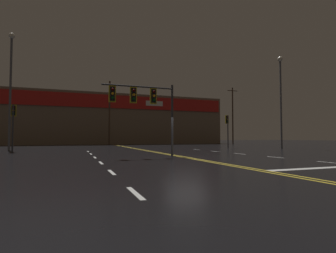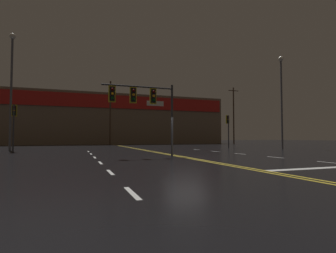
{
  "view_description": "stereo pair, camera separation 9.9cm",
  "coord_description": "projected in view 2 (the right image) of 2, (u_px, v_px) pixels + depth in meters",
  "views": [
    {
      "loc": [
        -6.47,
        -14.59,
        1.2
      ],
      "look_at": [
        0.0,
        3.11,
        2.0
      ],
      "focal_mm": 28.0,
      "sensor_mm": 36.0,
      "label": 1
    },
    {
      "loc": [
        -6.38,
        -14.63,
        1.2
      ],
      "look_at": [
        0.0,
        3.11,
        2.0
      ],
      "focal_mm": 28.0,
      "sensor_mm": 36.0,
      "label": 2
    }
  ],
  "objects": [
    {
      "name": "traffic_signal_corner_northwest",
      "position": [
        14.0,
        117.0,
        22.23
      ],
      "size": [
        0.42,
        0.36,
        4.0
      ],
      "color": "#38383D",
      "rests_on": "ground"
    },
    {
      "name": "road_markings",
      "position": [
        211.0,
        159.0,
        14.93
      ],
      "size": [
        15.39,
        60.0,
        0.01
      ],
      "color": "gold",
      "rests_on": "ground"
    },
    {
      "name": "traffic_signal_median",
      "position": [
        142.0,
        99.0,
        16.14
      ],
      "size": [
        4.52,
        0.36,
        4.59
      ],
      "color": "#38383D",
      "rests_on": "ground"
    },
    {
      "name": "building_backdrop",
      "position": [
        110.0,
        120.0,
        49.75
      ],
      "size": [
        42.54,
        10.23,
        8.98
      ],
      "color": "#7A6651",
      "rests_on": "ground"
    },
    {
      "name": "streetlight_far_left",
      "position": [
        281.0,
        90.0,
        28.51
      ],
      "size": [
        0.56,
        0.56,
        10.12
      ],
      "color": "#59595E",
      "rests_on": "ground"
    },
    {
      "name": "ground_plane",
      "position": [
        185.0,
        157.0,
        15.86
      ],
      "size": [
        200.0,
        200.0,
        0.0
      ],
      "primitive_type": "plane",
      "color": "black"
    },
    {
      "name": "streetlight_median_approach",
      "position": [
        12.0,
        77.0,
        24.84
      ],
      "size": [
        0.56,
        0.56,
        11.18
      ],
      "color": "#59595E",
      "rests_on": "ground"
    },
    {
      "name": "traffic_signal_corner_northeast",
      "position": [
        228.0,
        124.0,
        30.79
      ],
      "size": [
        0.42,
        0.36,
        3.84
      ],
      "color": "#38383D",
      "rests_on": "ground"
    },
    {
      "name": "utility_pole_row",
      "position": [
        117.0,
        111.0,
        42.95
      ],
      "size": [
        46.23,
        0.26,
        10.91
      ],
      "color": "#4C3828",
      "rests_on": "ground"
    }
  ]
}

